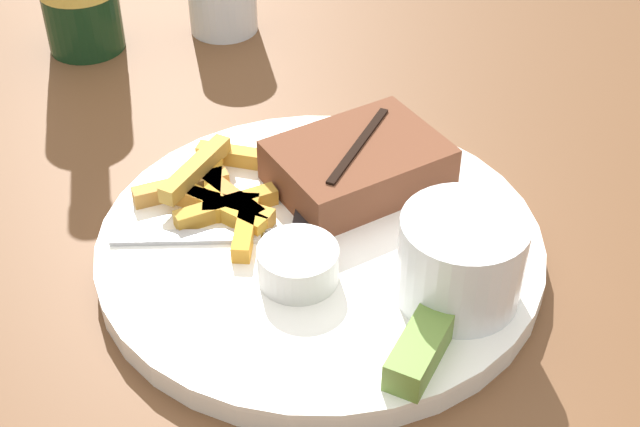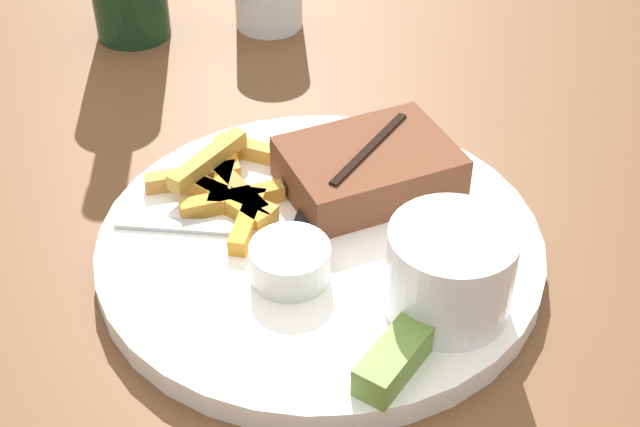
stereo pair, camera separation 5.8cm
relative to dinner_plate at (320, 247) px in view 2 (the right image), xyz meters
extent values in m
cube|color=brown|center=(0.00, 0.00, -0.03)|extent=(1.11, 1.10, 0.04)
cylinder|color=brown|center=(0.50, 0.49, -0.40)|extent=(0.06, 0.06, 0.71)
cylinder|color=white|center=(0.00, 0.00, 0.00)|extent=(0.30, 0.30, 0.01)
cylinder|color=white|center=(0.00, 0.00, 0.01)|extent=(0.30, 0.30, 0.00)
cube|color=brown|center=(0.05, 0.04, 0.03)|extent=(0.12, 0.09, 0.03)
cube|color=black|center=(0.05, 0.04, 0.04)|extent=(0.08, 0.07, 0.00)
cube|color=#CB7C36|center=(-0.04, 0.06, 0.02)|extent=(0.03, 0.06, 0.01)
cube|color=gold|center=(-0.05, 0.09, 0.03)|extent=(0.07, 0.05, 0.01)
cube|color=gold|center=(-0.05, 0.05, 0.02)|extent=(0.04, 0.06, 0.01)
cube|color=gold|center=(-0.01, 0.10, 0.02)|extent=(0.06, 0.06, 0.01)
cube|color=orange|center=(-0.04, 0.02, 0.02)|extent=(0.04, 0.06, 0.01)
cube|color=#BD882E|center=(-0.05, 0.05, 0.02)|extent=(0.07, 0.01, 0.01)
cube|color=#BC843D|center=(-0.07, 0.09, 0.02)|extent=(0.07, 0.02, 0.01)
cube|color=gold|center=(-0.04, 0.08, 0.02)|extent=(0.04, 0.08, 0.01)
cube|color=gold|center=(-0.05, 0.06, 0.02)|extent=(0.06, 0.07, 0.01)
cylinder|color=white|center=(0.05, -0.09, 0.04)|extent=(0.08, 0.08, 0.06)
cylinder|color=beige|center=(0.05, -0.09, 0.06)|extent=(0.07, 0.07, 0.01)
cylinder|color=silver|center=(-0.03, -0.03, 0.02)|extent=(0.05, 0.05, 0.02)
cylinder|color=#C67A4C|center=(-0.03, -0.03, 0.03)|extent=(0.05, 0.05, 0.01)
cube|color=olive|center=(0.00, -0.12, 0.02)|extent=(0.06, 0.05, 0.02)
cube|color=#B7B7BC|center=(-0.08, 0.04, 0.01)|extent=(0.10, 0.05, 0.00)
cube|color=#B7B7BC|center=(-0.02, 0.01, 0.01)|extent=(0.03, 0.02, 0.00)
cube|color=#B7B7BC|center=(-0.02, 0.01, 0.01)|extent=(0.03, 0.02, 0.00)
cube|color=#B7B7BC|center=(-0.02, 0.01, 0.01)|extent=(0.03, 0.02, 0.00)
cube|color=#B7B7BC|center=(0.04, 0.07, 0.01)|extent=(0.07, 0.10, 0.00)
cube|color=black|center=(-0.01, 0.01, 0.01)|extent=(0.04, 0.05, 0.01)
camera|label=1|loc=(-0.21, -0.40, 0.40)|focal=50.00mm
camera|label=2|loc=(-0.15, -0.43, 0.40)|focal=50.00mm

